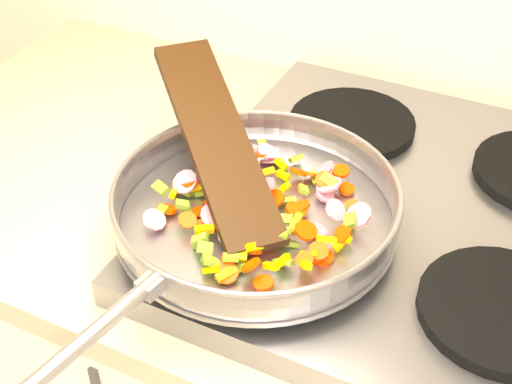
% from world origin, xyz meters
% --- Properties ---
extents(cooktop, '(0.60, 0.60, 0.04)m').
position_xyz_m(cooktop, '(-0.70, 1.67, 0.92)').
color(cooktop, '#939399').
rests_on(cooktop, counter_top).
extents(grate_fl, '(0.19, 0.19, 0.02)m').
position_xyz_m(grate_fl, '(-0.84, 1.52, 0.95)').
color(grate_fl, black).
rests_on(grate_fl, cooktop).
extents(grate_fr, '(0.19, 0.19, 0.02)m').
position_xyz_m(grate_fr, '(-0.56, 1.52, 0.95)').
color(grate_fr, black).
rests_on(grate_fr, cooktop).
extents(grate_bl, '(0.19, 0.19, 0.02)m').
position_xyz_m(grate_bl, '(-0.84, 1.81, 0.95)').
color(grate_bl, black).
rests_on(grate_bl, cooktop).
extents(saute_pan, '(0.39, 0.56, 0.05)m').
position_xyz_m(saute_pan, '(-0.87, 1.53, 0.98)').
color(saute_pan, '#9E9EA5').
rests_on(saute_pan, grate_fl).
extents(vegetable_heap, '(0.27, 0.26, 0.04)m').
position_xyz_m(vegetable_heap, '(-0.87, 1.54, 0.98)').
color(vegetable_heap, olive).
rests_on(vegetable_heap, saute_pan).
extents(wooden_spatula, '(0.28, 0.28, 0.12)m').
position_xyz_m(wooden_spatula, '(-0.94, 1.57, 1.03)').
color(wooden_spatula, black).
rests_on(wooden_spatula, saute_pan).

